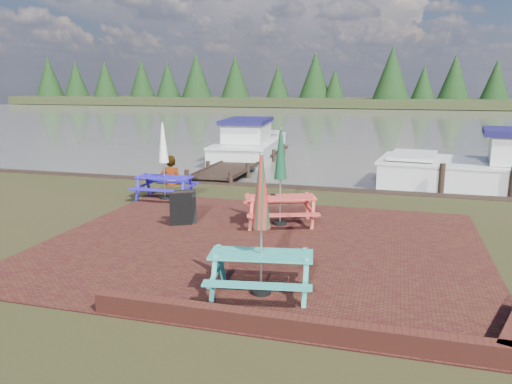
{
  "coord_description": "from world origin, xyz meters",
  "views": [
    {
      "loc": [
        2.62,
        -8.58,
        3.32
      ],
      "look_at": [
        -0.28,
        1.59,
        1.0
      ],
      "focal_mm": 35.0,
      "sensor_mm": 36.0,
      "label": 1
    }
  ],
  "objects_px": {
    "picnic_table_blue": "(164,173)",
    "jetty": "(245,161)",
    "boat_jetty": "(250,145)",
    "chalkboard": "(183,208)",
    "person": "(170,156)",
    "picnic_table_red": "(280,192)",
    "picnic_table_teal": "(261,247)"
  },
  "relations": [
    {
      "from": "picnic_table_red",
      "to": "jetty",
      "type": "relative_size",
      "value": 0.25
    },
    {
      "from": "picnic_table_blue",
      "to": "picnic_table_teal",
      "type": "bearing_deg",
      "value": -53.61
    },
    {
      "from": "picnic_table_teal",
      "to": "picnic_table_red",
      "type": "relative_size",
      "value": 0.98
    },
    {
      "from": "picnic_table_blue",
      "to": "person",
      "type": "distance_m",
      "value": 2.09
    },
    {
      "from": "picnic_table_teal",
      "to": "person",
      "type": "bearing_deg",
      "value": 114.98
    },
    {
      "from": "jetty",
      "to": "chalkboard",
      "type": "bearing_deg",
      "value": -81.85
    },
    {
      "from": "picnic_table_red",
      "to": "chalkboard",
      "type": "distance_m",
      "value": 2.32
    },
    {
      "from": "picnic_table_red",
      "to": "picnic_table_blue",
      "type": "height_order",
      "value": "picnic_table_red"
    },
    {
      "from": "person",
      "to": "picnic_table_teal",
      "type": "bearing_deg",
      "value": 103.25
    },
    {
      "from": "picnic_table_red",
      "to": "person",
      "type": "relative_size",
      "value": 1.18
    },
    {
      "from": "jetty",
      "to": "boat_jetty",
      "type": "relative_size",
      "value": 1.22
    },
    {
      "from": "picnic_table_red",
      "to": "jetty",
      "type": "bearing_deg",
      "value": 91.73
    },
    {
      "from": "picnic_table_teal",
      "to": "picnic_table_blue",
      "type": "distance_m",
      "value": 7.22
    },
    {
      "from": "picnic_table_red",
      "to": "jetty",
      "type": "xyz_separation_m",
      "value": [
        -3.54,
        8.69,
        -0.69
      ]
    },
    {
      "from": "picnic_table_blue",
      "to": "boat_jetty",
      "type": "height_order",
      "value": "picnic_table_blue"
    },
    {
      "from": "jetty",
      "to": "person",
      "type": "height_order",
      "value": "person"
    },
    {
      "from": "picnic_table_red",
      "to": "boat_jetty",
      "type": "xyz_separation_m",
      "value": [
        -4.11,
        11.3,
        -0.38
      ]
    },
    {
      "from": "jetty",
      "to": "boat_jetty",
      "type": "bearing_deg",
      "value": 102.33
    },
    {
      "from": "chalkboard",
      "to": "jetty",
      "type": "height_order",
      "value": "chalkboard"
    },
    {
      "from": "picnic_table_teal",
      "to": "boat_jetty",
      "type": "distance_m",
      "value": 15.98
    },
    {
      "from": "picnic_table_teal",
      "to": "picnic_table_blue",
      "type": "bearing_deg",
      "value": 118.81
    },
    {
      "from": "boat_jetty",
      "to": "person",
      "type": "xyz_separation_m",
      "value": [
        -0.48,
        -7.64,
        0.55
      ]
    },
    {
      "from": "picnic_table_teal",
      "to": "chalkboard",
      "type": "distance_m",
      "value": 4.35
    },
    {
      "from": "picnic_table_blue",
      "to": "boat_jetty",
      "type": "relative_size",
      "value": 0.3
    },
    {
      "from": "picnic_table_red",
      "to": "chalkboard",
      "type": "relative_size",
      "value": 2.78
    },
    {
      "from": "picnic_table_blue",
      "to": "chalkboard",
      "type": "xyz_separation_m",
      "value": [
        1.64,
        -2.38,
        -0.35
      ]
    },
    {
      "from": "chalkboard",
      "to": "boat_jetty",
      "type": "relative_size",
      "value": 0.11
    },
    {
      "from": "picnic_table_teal",
      "to": "boat_jetty",
      "type": "bearing_deg",
      "value": 97.89
    },
    {
      "from": "person",
      "to": "picnic_table_blue",
      "type": "bearing_deg",
      "value": 89.89
    },
    {
      "from": "picnic_table_red",
      "to": "jetty",
      "type": "distance_m",
      "value": 9.41
    },
    {
      "from": "picnic_table_blue",
      "to": "jetty",
      "type": "xyz_separation_m",
      "value": [
        0.3,
        6.98,
        -0.66
      ]
    },
    {
      "from": "picnic_table_teal",
      "to": "picnic_table_blue",
      "type": "height_order",
      "value": "picnic_table_teal"
    }
  ]
}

